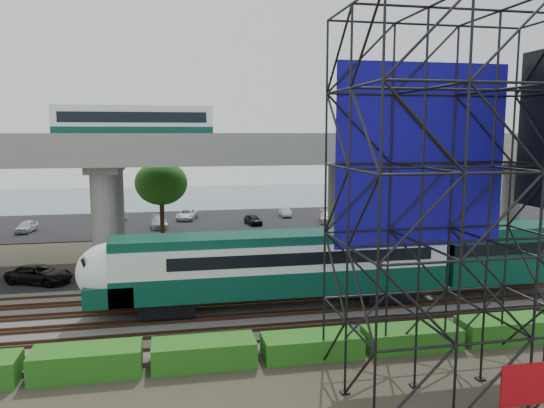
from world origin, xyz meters
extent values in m
plane|color=#474233|center=(0.00, 0.00, 0.00)|extent=(140.00, 140.00, 0.00)
cube|color=slate|center=(0.00, 2.00, 0.10)|extent=(90.00, 12.00, 0.20)
cube|color=black|center=(0.00, 10.50, 0.04)|extent=(90.00, 5.00, 0.08)
cube|color=black|center=(0.00, 34.00, 0.04)|extent=(90.00, 18.00, 0.08)
cube|color=#486A77|center=(0.00, 56.00, 0.01)|extent=(140.00, 40.00, 0.03)
cube|color=#472D1E|center=(0.00, -2.72, 0.28)|extent=(90.00, 0.08, 0.16)
cube|color=#472D1E|center=(0.00, -1.28, 0.28)|extent=(90.00, 0.08, 0.16)
cube|color=#472D1E|center=(0.00, -0.72, 0.28)|extent=(90.00, 0.08, 0.16)
cube|color=#472D1E|center=(0.00, 0.72, 0.28)|extent=(90.00, 0.08, 0.16)
cube|color=#472D1E|center=(0.00, 1.28, 0.28)|extent=(90.00, 0.08, 0.16)
cube|color=#472D1E|center=(0.00, 2.72, 0.28)|extent=(90.00, 0.08, 0.16)
cube|color=#472D1E|center=(0.00, 3.28, 0.28)|extent=(90.00, 0.08, 0.16)
cube|color=#472D1E|center=(0.00, 4.72, 0.28)|extent=(90.00, 0.08, 0.16)
cube|color=#472D1E|center=(0.00, 5.28, 0.28)|extent=(90.00, 0.08, 0.16)
cube|color=#472D1E|center=(0.00, 6.72, 0.28)|extent=(90.00, 0.08, 0.16)
cube|color=black|center=(-5.58, 2.00, 0.81)|extent=(3.00, 2.20, 0.90)
cube|color=black|center=(7.42, 2.00, 0.81)|extent=(3.00, 2.20, 0.90)
cube|color=#083D2E|center=(0.92, 2.00, 1.96)|extent=(19.00, 3.00, 1.40)
cube|color=white|center=(0.92, 2.00, 3.41)|extent=(19.00, 3.00, 1.50)
cube|color=#083D2E|center=(0.92, 2.00, 4.41)|extent=(19.00, 2.60, 0.50)
cube|color=black|center=(1.92, 2.00, 3.46)|extent=(15.00, 3.06, 0.70)
ellipsoid|color=white|center=(-8.58, 2.00, 2.86)|extent=(3.60, 3.00, 3.20)
cube|color=#083D2E|center=(-8.58, 2.00, 1.81)|extent=(2.60, 3.00, 1.10)
cube|color=black|center=(-9.68, 2.00, 3.36)|extent=(0.48, 2.00, 1.09)
cube|color=#083D2E|center=(14.92, 2.00, 2.96)|extent=(8.00, 3.00, 3.40)
cube|color=#9E9B93|center=(0.00, 16.00, 8.60)|extent=(80.00, 12.00, 1.20)
cube|color=#9E9B93|center=(0.00, 10.25, 9.75)|extent=(80.00, 0.50, 1.10)
cube|color=#9E9B93|center=(0.00, 21.75, 9.75)|extent=(80.00, 0.50, 1.10)
cylinder|color=#9E9B93|center=(-10.00, 12.50, 4.00)|extent=(1.80, 1.80, 8.00)
cylinder|color=#9E9B93|center=(-10.00, 19.50, 4.00)|extent=(1.80, 1.80, 8.00)
cube|color=#9E9B93|center=(-10.00, 16.00, 7.70)|extent=(2.40, 9.00, 0.60)
cylinder|color=#9E9B93|center=(10.00, 12.50, 4.00)|extent=(1.80, 1.80, 8.00)
cylinder|color=#9E9B93|center=(10.00, 19.50, 4.00)|extent=(1.80, 1.80, 8.00)
cube|color=#9E9B93|center=(10.00, 16.00, 7.70)|extent=(2.40, 9.00, 0.60)
cylinder|color=#9E9B93|center=(28.00, 19.50, 4.00)|extent=(1.80, 1.80, 8.00)
cube|color=#9E9B93|center=(28.00, 16.00, 7.70)|extent=(2.40, 9.00, 0.60)
cube|color=black|center=(-7.81, 16.00, 9.55)|extent=(12.00, 2.50, 0.70)
cube|color=#083D2E|center=(-7.81, 16.00, 10.35)|extent=(12.00, 2.50, 0.90)
cube|color=white|center=(-7.81, 16.00, 11.45)|extent=(12.00, 2.50, 1.30)
cube|color=black|center=(-7.81, 16.00, 11.50)|extent=(11.00, 2.56, 0.80)
cube|color=white|center=(-7.81, 16.00, 12.25)|extent=(12.00, 2.40, 0.30)
cube|color=#140D96|center=(5.85, -4.95, 9.30)|extent=(8.10, 0.08, 8.25)
cube|color=#B50C15|center=(7.35, -11.05, 1.30)|extent=(2.40, 0.08, 1.60)
cube|color=black|center=(5.85, -8.00, 0.04)|extent=(9.36, 6.36, 0.08)
cube|color=#1B6116|center=(-9.00, -4.30, 0.60)|extent=(4.60, 1.80, 1.20)
cube|color=#1B6116|center=(-4.00, -4.30, 0.58)|extent=(4.60, 1.80, 1.15)
cube|color=#1B6116|center=(1.00, -4.30, 0.52)|extent=(4.60, 1.80, 1.03)
cube|color=#1B6116|center=(6.00, -4.30, 0.51)|extent=(4.60, 1.80, 1.01)
cube|color=#1B6116|center=(11.00, -4.30, 0.56)|extent=(4.60, 1.80, 1.12)
cylinder|color=#382314|center=(14.00, 12.50, 2.40)|extent=(0.44, 0.44, 4.80)
ellipsoid|color=#1B6116|center=(14.00, 12.50, 5.60)|extent=(4.94, 4.94, 4.18)
cylinder|color=#382314|center=(-6.00, 24.00, 2.40)|extent=(0.44, 0.44, 4.80)
ellipsoid|color=#1B6116|center=(-6.00, 24.00, 5.60)|extent=(4.94, 4.94, 4.18)
imported|color=black|center=(-14.18, 10.73, 0.71)|extent=(4.96, 3.77, 1.25)
imported|color=silver|center=(-19.88, 31.00, 0.68)|extent=(1.94, 3.71, 1.21)
imported|color=#909497|center=(-11.01, 36.00, 0.63)|extent=(1.70, 3.49, 1.10)
imported|color=#A3A7AB|center=(-6.42, 31.00, 0.69)|extent=(1.85, 4.26, 1.22)
imported|color=silver|center=(-3.24, 36.00, 0.67)|extent=(2.93, 4.61, 1.18)
imported|color=black|center=(3.92, 31.00, 0.65)|extent=(1.92, 3.51, 1.13)
imported|color=silver|center=(8.75, 36.00, 0.63)|extent=(1.37, 3.41, 1.10)
imported|color=#B9B9B9|center=(12.61, 31.00, 0.70)|extent=(2.75, 4.55, 1.24)
imported|color=#B3B6BB|center=(16.01, 36.00, 0.73)|extent=(2.73, 4.92, 1.30)
camera|label=1|loc=(-5.39, -27.05, 10.36)|focal=35.00mm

